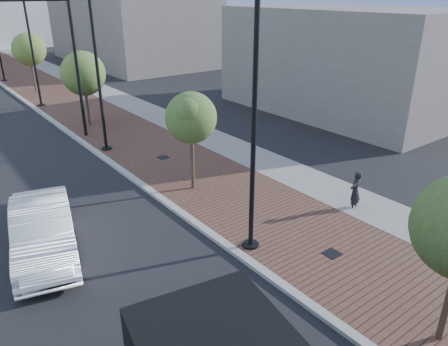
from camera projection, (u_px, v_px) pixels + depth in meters
sidewalk at (56, 88)px, 37.95m from camera, size 7.00×140.00×0.12m
concrete_strip at (85, 84)px, 39.46m from camera, size 2.40×140.00×0.13m
curb at (13, 93)px, 36.00m from camera, size 0.30×140.00×0.14m
white_sedan at (43, 231)px, 13.87m from camera, size 3.03×5.52×1.72m
pedestrian at (355, 191)px, 16.68m from camera, size 0.67×0.51×1.64m
streetlight_1 at (251, 126)px, 12.68m from camera, size 1.44×0.56×9.21m
streetlight_2 at (96, 61)px, 21.32m from camera, size 1.72×0.56×9.28m
streetlight_3 at (30, 47)px, 30.20m from camera, size 1.44×0.56×9.21m
traffic_mast at (58, 52)px, 22.94m from camera, size 5.09×0.20×8.00m
tree_1 at (192, 118)px, 17.42m from camera, size 2.21×2.13×4.34m
tree_2 at (84, 73)px, 26.14m from camera, size 2.70×2.70×4.72m
tree_3 at (30, 49)px, 34.80m from camera, size 2.66×2.66×4.96m
commercial_block_ne at (130, 27)px, 50.67m from camera, size 12.00×22.00×8.00m
commercial_block_e at (346, 60)px, 30.09m from camera, size 10.00×16.00×7.00m
utility_cover_1 at (332, 253)px, 13.95m from camera, size 0.50×0.50×0.02m
utility_cover_2 at (163, 157)px, 21.98m from camera, size 0.50×0.50×0.02m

